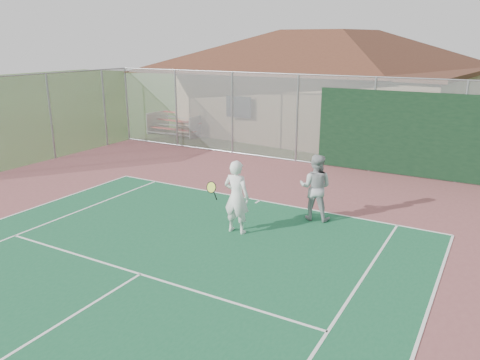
% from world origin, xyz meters
% --- Properties ---
extents(back_fence, '(20.08, 0.11, 3.53)m').
position_xyz_m(back_fence, '(2.11, 16.98, 1.67)').
color(back_fence, gray).
rests_on(back_fence, ground).
extents(side_fence_left, '(0.08, 9.00, 3.50)m').
position_xyz_m(side_fence_left, '(-10.00, 12.50, 1.75)').
color(side_fence_left, gray).
rests_on(side_fence_left, ground).
extents(clubhouse, '(15.56, 11.30, 6.28)m').
position_xyz_m(clubhouse, '(-2.01, 23.31, 3.19)').
color(clubhouse, tan).
rests_on(clubhouse, ground).
extents(bleachers, '(2.97, 1.83, 1.09)m').
position_xyz_m(bleachers, '(-8.79, 19.40, 0.58)').
color(bleachers, '#B53729').
rests_on(bleachers, ground).
extents(player_white_front, '(1.08, 0.65, 1.89)m').
position_xyz_m(player_white_front, '(0.61, 9.38, 0.95)').
color(player_white_front, white).
rests_on(player_white_front, ground).
extents(player_grey_back, '(0.98, 0.82, 1.82)m').
position_xyz_m(player_grey_back, '(2.01, 11.24, 0.91)').
color(player_grey_back, '#A4A6A9').
rests_on(player_grey_back, ground).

